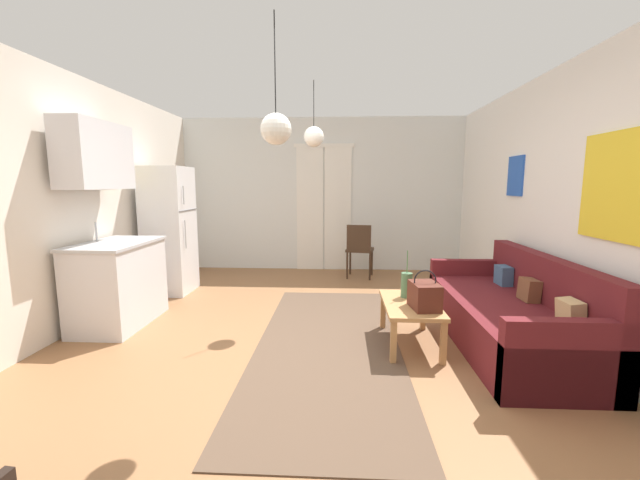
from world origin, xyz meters
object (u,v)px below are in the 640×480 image
(bamboo_vase, at_px, (407,285))
(pendant_lamp_near, at_px, (276,129))
(pendant_lamp_far, at_px, (314,137))
(handbag, at_px, (425,295))
(couch, at_px, (513,316))
(coffee_table, at_px, (410,308))
(accent_chair, at_px, (360,248))
(refrigerator, at_px, (169,230))

(bamboo_vase, distance_m, pendant_lamp_near, 2.00)
(bamboo_vase, height_order, pendant_lamp_far, pendant_lamp_far)
(handbag, height_order, pendant_lamp_far, pendant_lamp_far)
(couch, bearing_deg, coffee_table, -176.46)
(bamboo_vase, xyz_separation_m, pendant_lamp_far, (-0.95, 0.71, 1.49))
(pendant_lamp_near, relative_size, pendant_lamp_far, 1.20)
(pendant_lamp_near, bearing_deg, accent_chair, 77.73)
(coffee_table, distance_m, bamboo_vase, 0.25)
(bamboo_vase, bearing_deg, pendant_lamp_far, 143.28)
(bamboo_vase, height_order, handbag, bamboo_vase)
(handbag, bearing_deg, coffee_table, 117.11)
(coffee_table, xyz_separation_m, pendant_lamp_far, (-0.96, 0.88, 1.66))
(couch, xyz_separation_m, pendant_lamp_far, (-1.92, 0.82, 1.74))
(bamboo_vase, bearing_deg, couch, -6.90)
(pendant_lamp_far, bearing_deg, handbag, -45.21)
(pendant_lamp_far, bearing_deg, bamboo_vase, -36.72)
(handbag, height_order, accent_chair, accent_chair)
(bamboo_vase, xyz_separation_m, handbag, (0.10, -0.35, -0.00))
(couch, xyz_separation_m, pendant_lamp_near, (-2.06, -0.90, 1.59))
(coffee_table, relative_size, pendant_lamp_far, 1.23)
(coffee_table, bearing_deg, pendant_lamp_far, 137.34)
(couch, relative_size, handbag, 6.20)
(bamboo_vase, xyz_separation_m, accent_chair, (-0.34, 2.41, -0.03))
(pendant_lamp_far, bearing_deg, coffee_table, -42.66)
(refrigerator, bearing_deg, coffee_table, -28.91)
(coffee_table, relative_size, bamboo_vase, 1.92)
(bamboo_vase, bearing_deg, coffee_table, -86.12)
(couch, height_order, pendant_lamp_near, pendant_lamp_near)
(pendant_lamp_near, bearing_deg, couch, 23.62)
(pendant_lamp_near, height_order, pendant_lamp_far, same)
(refrigerator, relative_size, accent_chair, 1.99)
(couch, xyz_separation_m, refrigerator, (-3.97, 1.60, 0.59))
(couch, height_order, pendant_lamp_far, pendant_lamp_far)
(refrigerator, height_order, pendant_lamp_near, pendant_lamp_near)
(refrigerator, distance_m, pendant_lamp_near, 3.30)
(handbag, relative_size, pendant_lamp_far, 0.49)
(accent_chair, bearing_deg, refrigerator, 28.72)
(handbag, bearing_deg, refrigerator, 149.39)
(couch, bearing_deg, refrigerator, 158.03)
(bamboo_vase, relative_size, pendant_lamp_near, 0.54)
(accent_chair, relative_size, pendant_lamp_near, 1.01)
(accent_chair, relative_size, pendant_lamp_far, 1.22)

